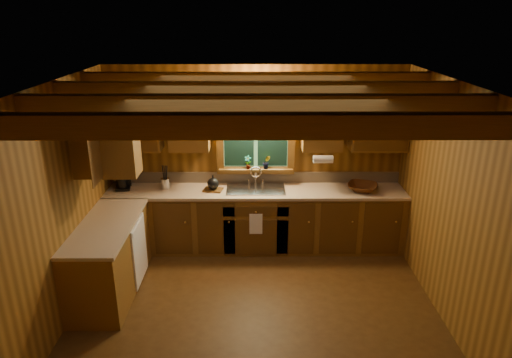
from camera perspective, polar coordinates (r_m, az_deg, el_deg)
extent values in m
plane|color=#4A2F12|center=(5.49, 0.03, -16.31)|extent=(4.20, 4.20, 0.00)
plane|color=brown|center=(4.47, 0.04, 11.60)|extent=(4.20, 4.20, 0.00)
plane|color=brown|center=(6.62, -0.04, 2.86)|extent=(4.20, 0.00, 4.20)
plane|color=brown|center=(3.19, 0.19, -17.75)|extent=(4.20, 0.00, 4.20)
plane|color=brown|center=(5.27, -23.51, -3.53)|extent=(0.00, 3.80, 3.80)
plane|color=brown|center=(5.28, 23.51, -3.46)|extent=(0.00, 3.80, 3.80)
cube|color=brown|center=(3.31, 0.13, 6.65)|extent=(4.20, 0.14, 0.18)
cube|color=brown|center=(4.10, 0.06, 9.25)|extent=(4.20, 0.14, 0.18)
cube|color=brown|center=(4.88, 0.02, 11.02)|extent=(4.20, 0.14, 0.18)
cube|color=brown|center=(5.68, -0.02, 12.29)|extent=(4.20, 0.14, 0.18)
cube|color=brown|center=(6.65, -0.03, -5.12)|extent=(4.20, 0.62, 0.86)
cube|color=brown|center=(5.93, -17.80, -9.47)|extent=(0.62, 1.60, 0.86)
cube|color=tan|center=(6.47, -0.03, -1.51)|extent=(4.20, 0.66, 0.04)
cube|color=tan|center=(5.73, -18.18, -5.55)|extent=(0.64, 1.60, 0.04)
cube|color=tan|center=(6.71, -0.04, 0.21)|extent=(4.20, 0.02, 0.16)
cube|color=white|center=(6.01, -14.31, -8.68)|extent=(0.02, 0.60, 0.80)
cube|color=brown|center=(6.53, -15.22, 6.83)|extent=(0.78, 0.34, 0.78)
cube|color=brown|center=(6.38, -8.39, 7.01)|extent=(0.55, 0.34, 0.78)
cube|color=brown|center=(6.38, 8.32, 7.02)|extent=(0.55, 0.34, 0.78)
cube|color=brown|center=(6.54, 15.13, 6.86)|extent=(0.78, 0.34, 0.78)
cube|color=brown|center=(5.63, -20.10, 4.24)|extent=(0.34, 1.10, 0.78)
cube|color=brown|center=(6.41, -0.04, 8.75)|extent=(1.12, 0.08, 0.10)
cube|color=brown|center=(6.64, -0.03, 1.11)|extent=(1.12, 0.08, 0.10)
cube|color=brown|center=(6.53, -4.53, 4.84)|extent=(0.10, 0.08, 0.80)
cube|color=brown|center=(6.53, 4.46, 4.85)|extent=(0.10, 0.08, 0.80)
cube|color=#3D7631|center=(6.55, -0.04, 4.94)|extent=(0.92, 0.01, 0.80)
cube|color=black|center=(6.57, -2.12, 3.40)|extent=(0.42, 0.02, 0.42)
cube|color=black|center=(6.57, 2.05, 3.40)|extent=(0.42, 0.02, 0.42)
cylinder|color=black|center=(6.52, -0.04, 5.05)|extent=(0.92, 0.01, 0.01)
cube|color=brown|center=(6.60, -0.03, 1.17)|extent=(1.06, 0.14, 0.04)
cylinder|color=black|center=(6.37, -0.04, 10.78)|extent=(0.08, 0.03, 0.08)
cylinder|color=black|center=(6.31, -0.96, 10.69)|extent=(0.09, 0.17, 0.08)
cylinder|color=black|center=(6.31, 0.89, 10.69)|extent=(0.09, 0.17, 0.08)
sphere|color=#FFE0A5|center=(6.26, -1.52, 9.96)|extent=(0.13, 0.13, 0.13)
sphere|color=#FFE0A5|center=(6.26, 1.45, 9.96)|extent=(0.13, 0.13, 0.13)
cylinder|color=white|center=(6.32, 8.36, 2.46)|extent=(0.27, 0.11, 0.11)
cube|color=white|center=(6.31, -0.02, -5.63)|extent=(0.18, 0.01, 0.30)
cube|color=silver|center=(6.47, -0.03, -1.27)|extent=(0.82, 0.48, 0.02)
cube|color=#262628|center=(6.49, -1.70, -1.80)|extent=(0.34, 0.40, 0.14)
cube|color=#262628|center=(6.49, 1.65, -1.80)|extent=(0.34, 0.40, 0.14)
cylinder|color=silver|center=(6.60, -0.03, 0.15)|extent=(0.04, 0.04, 0.22)
torus|color=silver|center=(6.51, -0.03, 0.88)|extent=(0.16, 0.02, 0.16)
cube|color=black|center=(6.76, -16.26, -1.05)|extent=(0.20, 0.24, 0.03)
cube|color=black|center=(6.77, -16.22, 0.53)|extent=(0.20, 0.09, 0.33)
cube|color=black|center=(6.63, -16.56, 1.41)|extent=(0.20, 0.22, 0.04)
cylinder|color=black|center=(6.69, -16.41, -0.40)|extent=(0.12, 0.12, 0.14)
cylinder|color=silver|center=(6.60, -11.25, -0.57)|extent=(0.12, 0.12, 0.15)
cylinder|color=black|center=(6.54, -11.51, 0.71)|extent=(0.03, 0.04, 0.23)
cylinder|color=black|center=(6.54, -11.35, 0.74)|extent=(0.01, 0.01, 0.23)
cylinder|color=black|center=(6.55, -11.19, 0.77)|extent=(0.03, 0.04, 0.23)
cylinder|color=black|center=(6.55, -11.07, 0.79)|extent=(0.04, 0.06, 0.22)
cube|color=#4F3011|center=(6.46, -5.37, -1.34)|extent=(0.29, 0.23, 0.02)
sphere|color=black|center=(6.42, -5.39, -0.57)|extent=(0.16, 0.16, 0.16)
cylinder|color=black|center=(6.39, -5.42, 0.30)|extent=(0.03, 0.03, 0.04)
imported|color=#48230C|center=(6.57, 13.13, -1.03)|extent=(0.52, 0.52, 0.10)
imported|color=#4F3011|center=(6.54, -1.02, 2.10)|extent=(0.12, 0.09, 0.20)
imported|color=#4F3011|center=(6.56, 1.32, 2.13)|extent=(0.12, 0.10, 0.20)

